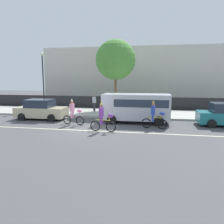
% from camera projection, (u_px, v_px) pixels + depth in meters
% --- Properties ---
extents(ground_plane, '(80.00, 80.00, 0.00)m').
position_uv_depth(ground_plane, '(88.00, 129.00, 14.64)').
color(ground_plane, '#4C4C4F').
extents(road_centre_line, '(36.00, 0.14, 0.01)m').
position_uv_depth(road_centre_line, '(86.00, 131.00, 14.16)').
color(road_centre_line, beige).
rests_on(road_centre_line, ground).
extents(sidewalk_curb, '(60.00, 5.00, 0.15)m').
position_uv_depth(sidewalk_curb, '(107.00, 113.00, 20.95)').
color(sidewalk_curb, '#ADAAA3').
rests_on(sidewalk_curb, ground).
extents(fence_line, '(40.00, 0.08, 1.40)m').
position_uv_depth(fence_line, '(113.00, 103.00, 23.67)').
color(fence_line, black).
rests_on(fence_line, ground).
extents(building_backdrop, '(28.00, 8.00, 7.29)m').
position_uv_depth(building_backdrop, '(150.00, 76.00, 30.90)').
color(building_backdrop, beige).
rests_on(building_backdrop, ground).
extents(parade_cyclist_pink, '(1.71, 0.52, 1.92)m').
position_uv_depth(parade_cyclist_pink, '(74.00, 113.00, 15.80)').
color(parade_cyclist_pink, black).
rests_on(parade_cyclist_pink, ground).
extents(parade_cyclist_purple, '(1.72, 0.50, 1.92)m').
position_uv_depth(parade_cyclist_purple, '(103.00, 119.00, 13.76)').
color(parade_cyclist_purple, black).
rests_on(parade_cyclist_purple, ground).
extents(parade_cyclist_cobalt, '(1.72, 0.51, 1.92)m').
position_uv_depth(parade_cyclist_cobalt, '(155.00, 116.00, 14.62)').
color(parade_cyclist_cobalt, black).
rests_on(parade_cyclist_cobalt, ground).
extents(parked_van_silver, '(5.00, 2.22, 2.18)m').
position_uv_depth(parked_van_silver, '(137.00, 106.00, 16.52)').
color(parked_van_silver, silver).
rests_on(parked_van_silver, ground).
extents(parked_car_beige, '(4.10, 1.92, 1.64)m').
position_uv_depth(parked_car_beige, '(41.00, 110.00, 17.97)').
color(parked_car_beige, beige).
rests_on(parked_car_beige, ground).
extents(street_lamp_post, '(0.36, 0.36, 5.86)m').
position_uv_depth(street_lamp_post, '(43.00, 72.00, 22.83)').
color(street_lamp_post, black).
rests_on(street_lamp_post, sidewalk_curb).
extents(street_tree_near_lamp, '(3.99, 3.99, 7.02)m').
position_uv_depth(street_tree_near_lamp, '(116.00, 60.00, 21.80)').
color(street_tree_near_lamp, brown).
rests_on(street_tree_near_lamp, sidewalk_curb).
extents(pedestrian_onlooker, '(0.32, 0.20, 1.62)m').
position_uv_depth(pedestrian_onlooker, '(94.00, 103.00, 21.15)').
color(pedestrian_onlooker, '#33333D').
rests_on(pedestrian_onlooker, sidewalk_curb).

